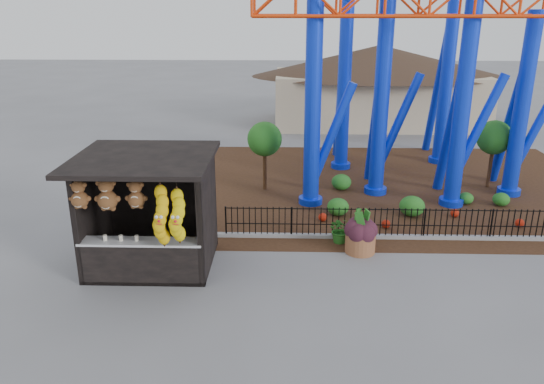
{
  "coord_description": "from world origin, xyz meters",
  "views": [
    {
      "loc": [
        0.62,
        -11.85,
        6.68
      ],
      "look_at": [
        0.25,
        1.5,
        2.0
      ],
      "focal_mm": 35.0,
      "sensor_mm": 36.0,
      "label": 1
    }
  ],
  "objects_px": {
    "prize_booth": "(148,215)",
    "roller_coaster": "(414,14)",
    "terracotta_planter": "(360,243)",
    "potted_plant": "(341,230)"
  },
  "relations": [
    {
      "from": "prize_booth",
      "to": "roller_coaster",
      "type": "xyz_separation_m",
      "value": [
        8.11,
        7.33,
        4.91
      ]
    },
    {
      "from": "roller_coaster",
      "to": "terracotta_planter",
      "type": "height_order",
      "value": "roller_coaster"
    },
    {
      "from": "roller_coaster",
      "to": "terracotta_planter",
      "type": "xyz_separation_m",
      "value": [
        -2.36,
        -6.18,
        -6.16
      ]
    },
    {
      "from": "terracotta_planter",
      "to": "potted_plant",
      "type": "distance_m",
      "value": 0.83
    },
    {
      "from": "prize_booth",
      "to": "roller_coaster",
      "type": "relative_size",
      "value": 0.32
    },
    {
      "from": "prize_booth",
      "to": "potted_plant",
      "type": "distance_m",
      "value": 5.67
    },
    {
      "from": "prize_booth",
      "to": "roller_coaster",
      "type": "bearing_deg",
      "value": 42.13
    },
    {
      "from": "prize_booth",
      "to": "potted_plant",
      "type": "relative_size",
      "value": 4.21
    },
    {
      "from": "terracotta_planter",
      "to": "potted_plant",
      "type": "bearing_deg",
      "value": 127.44
    },
    {
      "from": "roller_coaster",
      "to": "terracotta_planter",
      "type": "distance_m",
      "value": 9.04
    }
  ]
}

